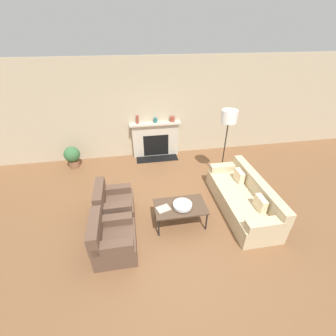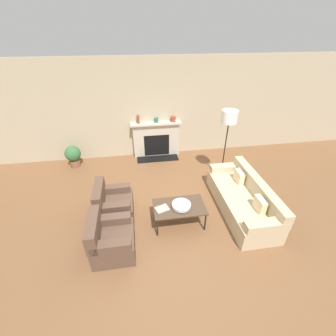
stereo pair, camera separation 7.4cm
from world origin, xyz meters
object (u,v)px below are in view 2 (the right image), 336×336
at_px(armchair_far, 113,205).
at_px(floor_lamp, 229,123).
at_px(mantel_vase_left, 138,119).
at_px(mantel_vase_center_right, 173,119).
at_px(bowl, 181,205).
at_px(potted_plant, 73,155).
at_px(fireplace, 156,140).
at_px(book, 162,209).
at_px(mantel_vase_center_left, 156,120).
at_px(couch, 243,199).
at_px(coffee_table, 179,207).
at_px(armchair_near, 110,239).

xyz_separation_m(armchair_far, floor_lamp, (2.83, 1.06, 1.28)).
relative_size(mantel_vase_left, mantel_vase_center_right, 1.58).
distance_m(bowl, mantel_vase_left, 3.23).
bearing_deg(potted_plant, mantel_vase_center_right, 6.43).
bearing_deg(fireplace, book, -94.26).
distance_m(fireplace, bowl, 3.07).
bearing_deg(armchair_far, potted_plant, 28.55).
distance_m(bowl, mantel_vase_center_left, 3.15).
height_order(book, mantel_vase_center_right, mantel_vase_center_right).
xyz_separation_m(couch, potted_plant, (-4.07, 2.52, 0.08)).
distance_m(coffee_table, mantel_vase_center_right, 3.16).
bearing_deg(bowl, mantel_vase_left, 102.37).
xyz_separation_m(bowl, potted_plant, (-2.62, 2.75, -0.15)).
bearing_deg(mantel_vase_left, mantel_vase_center_left, -0.00).
relative_size(armchair_far, potted_plant, 1.25).
distance_m(armchair_near, bowl, 1.48).
relative_size(bowl, book, 1.24).
bearing_deg(armchair_far, fireplace, -25.29).
distance_m(couch, mantel_vase_left, 3.68).
bearing_deg(bowl, book, 179.25).
bearing_deg(book, fireplace, 67.46).
xyz_separation_m(fireplace, mantel_vase_center_left, (0.02, 0.01, 0.63)).
height_order(mantel_vase_center_left, potted_plant, mantel_vase_center_left).
relative_size(armchair_near, mantel_vase_center_left, 5.71).
distance_m(armchair_far, mantel_vase_left, 2.86).
relative_size(book, mantel_vase_center_right, 1.96).
bearing_deg(mantel_vase_center_left, potted_plant, -172.27).
bearing_deg(armchair_far, coffee_table, -107.75).
xyz_separation_m(armchair_near, floor_lamp, (2.83, 2.00, 1.28)).
distance_m(floor_lamp, mantel_vase_center_right, 1.93).
bearing_deg(potted_plant, mantel_vase_left, 9.81).
xyz_separation_m(armchair_far, potted_plant, (-1.24, 2.27, 0.06)).
xyz_separation_m(coffee_table, bowl, (0.03, -0.04, 0.09)).
bearing_deg(potted_plant, armchair_near, -68.91).
height_order(coffee_table, bowl, bowl).
bearing_deg(book, floor_lamp, 21.58).
bearing_deg(mantel_vase_center_right, mantel_vase_center_left, 180.00).
distance_m(armchair_near, coffee_table, 1.45).
relative_size(mantel_vase_left, mantel_vase_center_left, 1.76).
relative_size(mantel_vase_center_right, potted_plant, 0.24).
height_order(floor_lamp, potted_plant, floor_lamp).
relative_size(fireplace, coffee_table, 1.47).
distance_m(fireplace, coffee_table, 3.03).
xyz_separation_m(armchair_near, coffee_table, (1.35, 0.50, 0.12)).
xyz_separation_m(fireplace, mantel_vase_left, (-0.52, 0.01, 0.69)).
relative_size(armchair_far, bowl, 2.11).
distance_m(armchair_near, potted_plant, 3.44).
height_order(mantel_vase_left, mantel_vase_center_left, mantel_vase_left).
relative_size(armchair_far, floor_lamp, 0.43).
bearing_deg(mantel_vase_center_right, coffee_table, -97.49).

